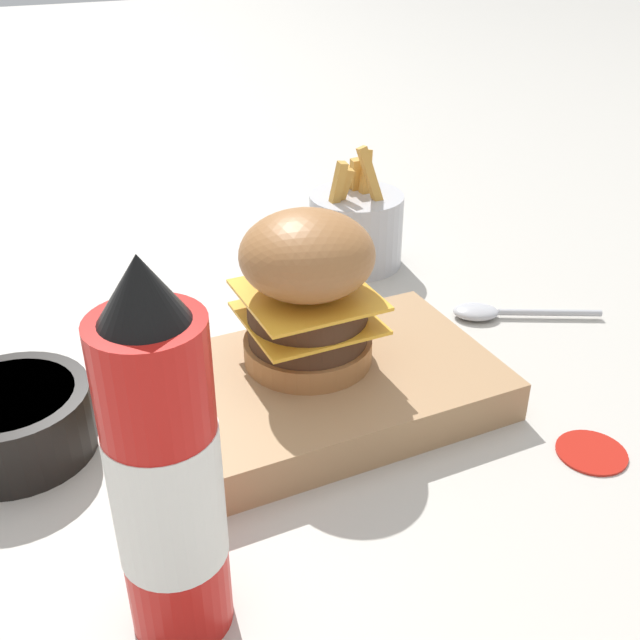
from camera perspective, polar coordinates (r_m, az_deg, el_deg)
The scene contains 8 objects.
ground_plane at distance 0.61m, azimuth 3.47°, elevation -9.82°, with size 6.00×6.00×0.00m, color #B7B2A8.
serving_board at distance 0.64m, azimuth 0.00°, elevation -5.26°, with size 0.30×0.19×0.04m.
burger at distance 0.62m, azimuth -0.97°, elevation 2.39°, with size 0.11×0.11×0.13m.
ketchup_bottle at distance 0.42m, azimuth -11.67°, elevation -11.71°, with size 0.06×0.06×0.25m.
fries_basket at distance 0.89m, azimuth 2.74°, elevation 7.02°, with size 0.11×0.11×0.15m.
side_bowl at distance 0.64m, azimuth -22.29°, elevation -7.08°, with size 0.12×0.12×0.05m.
spoon at distance 0.80m, azimuth 12.86°, elevation 0.60°, with size 0.15×0.09×0.01m.
ketchup_puddle at distance 0.64m, azimuth 19.99°, elevation -9.39°, with size 0.06×0.06×0.00m.
Camera 1 is at (-0.23, -0.41, 0.39)m, focal length 42.00 mm.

